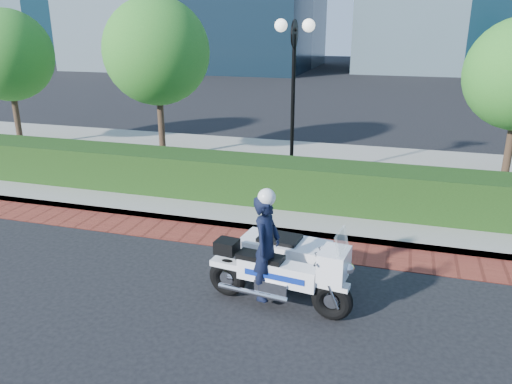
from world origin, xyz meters
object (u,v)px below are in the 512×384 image
(tree_b, at_px, (157,52))
(police_motorcycle, at_px, (280,258))
(tree_a, at_px, (7,55))
(lamppost, at_px, (293,77))

(tree_b, height_order, police_motorcycle, tree_b)
(tree_b, bearing_deg, tree_a, 180.00)
(lamppost, relative_size, police_motorcycle, 1.75)
(lamppost, bearing_deg, police_motorcycle, -79.07)
(tree_b, distance_m, police_motorcycle, 9.33)
(tree_a, bearing_deg, lamppost, -7.41)
(tree_b, bearing_deg, lamppost, -16.11)
(police_motorcycle, bearing_deg, lamppost, 108.04)
(tree_a, bearing_deg, police_motorcycle, -32.03)
(lamppost, bearing_deg, tree_b, 163.89)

